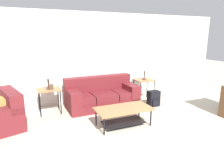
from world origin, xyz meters
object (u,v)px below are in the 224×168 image
at_px(backpack, 154,99).
at_px(table_lamp_left, 48,73).
at_px(couch, 102,96).
at_px(side_table_left, 49,92).
at_px(coffee_table, 123,113).
at_px(table_lamp_right, 145,67).
at_px(side_table_right, 144,82).

bearing_deg(backpack, table_lamp_left, 167.88).
bearing_deg(couch, side_table_left, 177.90).
bearing_deg(coffee_table, table_lamp_right, 45.07).
bearing_deg(table_lamp_right, side_table_left, -180.00).
relative_size(table_lamp_left, table_lamp_right, 1.00).
relative_size(coffee_table, backpack, 2.81).
distance_m(side_table_right, table_lamp_right, 0.47).
bearing_deg(side_table_left, table_lamp_left, 90.00).
relative_size(side_table_left, side_table_right, 1.00).
distance_m(side_table_left, table_lamp_left, 0.47).
xyz_separation_m(couch, side_table_right, (1.40, 0.05, 0.27)).
bearing_deg(side_table_left, table_lamp_right, 0.00).
bearing_deg(table_lamp_right, coffee_table, -134.93).
distance_m(couch, coffee_table, 1.35).
distance_m(table_lamp_right, backpack, 1.02).
distance_m(coffee_table, side_table_left, 2.00).
xyz_separation_m(coffee_table, side_table_left, (-1.39, 1.40, 0.27)).
relative_size(couch, side_table_right, 3.09).
relative_size(couch, side_table_left, 3.09).
height_order(side_table_left, table_lamp_right, table_lamp_right).
bearing_deg(table_lamp_left, backpack, -12.12).
height_order(couch, backpack, couch).
height_order(table_lamp_right, backpack, table_lamp_right).
bearing_deg(backpack, table_lamp_right, 86.32).
bearing_deg(side_table_right, backpack, -93.68).
xyz_separation_m(table_lamp_left, backpack, (2.75, -0.59, -0.83)).
bearing_deg(table_lamp_left, coffee_table, -45.14).
bearing_deg(side_table_right, couch, -177.90).
xyz_separation_m(couch, backpack, (1.36, -0.54, -0.09)).
distance_m(side_table_right, backpack, 0.69).
height_order(couch, table_lamp_right, table_lamp_right).
bearing_deg(side_table_right, table_lamp_left, 180.00).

